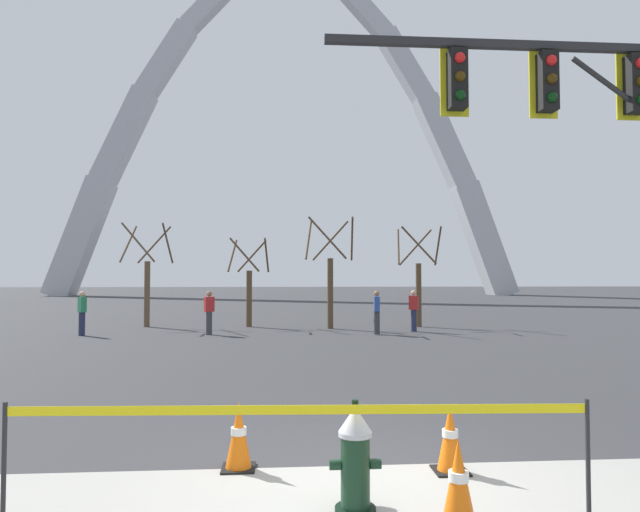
# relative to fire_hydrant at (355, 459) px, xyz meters

# --- Properties ---
(ground_plane) EXTENTS (240.00, 240.00, 0.00)m
(ground_plane) POSITION_rel_fire_hydrant_xyz_m (0.16, 0.81, -0.47)
(ground_plane) COLOR #333335
(fire_hydrant) EXTENTS (0.46, 0.48, 0.99)m
(fire_hydrant) POSITION_rel_fire_hydrant_xyz_m (0.00, 0.00, 0.00)
(fire_hydrant) COLOR black
(fire_hydrant) RESTS_ON ground
(caution_tape_barrier) EXTENTS (5.04, 0.29, 1.02)m
(caution_tape_barrier) POSITION_rel_fire_hydrant_xyz_m (-0.50, -0.14, 0.23)
(caution_tape_barrier) COLOR #232326
(caution_tape_barrier) RESTS_ON ground
(traffic_cone_by_hydrant) EXTENTS (0.36, 0.36, 0.73)m
(traffic_cone_by_hydrant) POSITION_rel_fire_hydrant_xyz_m (0.83, -0.34, -0.11)
(traffic_cone_by_hydrant) COLOR black
(traffic_cone_by_hydrant) RESTS_ON ground
(traffic_cone_mid_sidewalk) EXTENTS (0.36, 0.36, 0.73)m
(traffic_cone_mid_sidewalk) POSITION_rel_fire_hydrant_xyz_m (-1.11, 1.17, -0.11)
(traffic_cone_mid_sidewalk) COLOR black
(traffic_cone_mid_sidewalk) RESTS_ON ground
(traffic_cone_curb_edge) EXTENTS (0.36, 0.36, 0.73)m
(traffic_cone_curb_edge) POSITION_rel_fire_hydrant_xyz_m (1.15, 0.92, -0.11)
(traffic_cone_curb_edge) COLOR black
(traffic_cone_curb_edge) RESTS_ON ground
(traffic_signal_gantry) EXTENTS (6.42, 0.44, 6.00)m
(traffic_signal_gantry) POSITION_rel_fire_hydrant_xyz_m (4.43, 3.06, 3.80)
(traffic_signal_gantry) COLOR #232326
(traffic_signal_gantry) RESTS_ON ground
(monument_arch) EXTENTS (55.08, 2.94, 40.85)m
(monument_arch) POSITION_rel_fire_hydrant_xyz_m (0.16, 60.16, 17.63)
(monument_arch) COLOR #B2B5BC
(monument_arch) RESTS_ON ground
(tree_far_left) EXTENTS (2.01, 2.02, 4.36)m
(tree_far_left) POSITION_rel_fire_hydrant_xyz_m (-6.30, 18.94, 1.47)
(tree_far_left) COLOR brown
(tree_far_left) RESTS_ON ground
(tree_left_mid) EXTENTS (1.73, 1.74, 3.74)m
(tree_left_mid) POSITION_rel_fire_hydrant_xyz_m (-1.98, 18.65, 1.19)
(tree_left_mid) COLOR brown
(tree_left_mid) RESTS_ON ground
(tree_center_left) EXTENTS (2.07, 2.09, 4.51)m
(tree_center_left) POSITION_rel_fire_hydrant_xyz_m (1.37, 17.54, 1.54)
(tree_center_left) COLOR brown
(tree_center_left) RESTS_ON ground
(tree_center_right) EXTENTS (1.94, 1.95, 4.21)m
(tree_center_right) POSITION_rel_fire_hydrant_xyz_m (5.19, 18.13, 1.41)
(tree_center_right) COLOR brown
(tree_center_right) RESTS_ON ground
(pedestrian_walking_left) EXTENTS (0.23, 0.36, 1.59)m
(pedestrian_walking_left) POSITION_rel_fire_hydrant_xyz_m (2.89, 15.21, 0.35)
(pedestrian_walking_left) COLOR #38383D
(pedestrian_walking_left) RESTS_ON ground
(pedestrian_standing_center) EXTENTS (0.39, 0.34, 1.59)m
(pedestrian_standing_center) POSITION_rel_fire_hydrant_xyz_m (4.49, 16.10, 0.35)
(pedestrian_standing_center) COLOR #232847
(pedestrian_standing_center) RESTS_ON ground
(pedestrian_walking_right) EXTENTS (0.39, 0.33, 1.59)m
(pedestrian_walking_right) POSITION_rel_fire_hydrant_xyz_m (-3.24, 15.47, 0.35)
(pedestrian_walking_right) COLOR #38383D
(pedestrian_walking_right) RESTS_ON ground
(pedestrian_near_trees) EXTENTS (0.37, 0.39, 1.59)m
(pedestrian_near_trees) POSITION_rel_fire_hydrant_xyz_m (-7.76, 15.48, 0.35)
(pedestrian_near_trees) COLOR #232847
(pedestrian_near_trees) RESTS_ON ground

